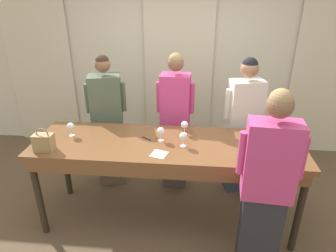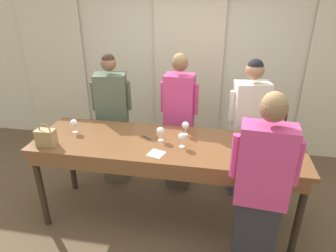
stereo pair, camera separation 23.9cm
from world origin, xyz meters
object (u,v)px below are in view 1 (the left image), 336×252
object	(u,v)px
handbag	(44,142)
wine_glass_center_left	(291,126)
wine_glass_center_right	(245,148)
wine_glass_center_mid	(183,137)
wine_glass_front_mid	(71,127)
guest_cream_sweater	(243,127)
host_pouring	(266,188)
guest_pink_top	(175,123)
tasting_bar	(167,152)
wine_glass_back_left	(161,131)
wine_bottle	(280,127)
wine_glass_front_right	(185,125)
wine_glass_front_left	(271,145)
guest_olive_jacket	(108,123)

from	to	relation	value
handbag	wine_glass_center_left	distance (m)	2.57
wine_glass_center_right	wine_glass_center_mid	bearing A→B (deg)	162.90
wine_glass_front_mid	guest_cream_sweater	bearing A→B (deg)	17.62
host_pouring	guest_pink_top	bearing A→B (deg)	123.83
tasting_bar	wine_glass_back_left	world-z (taller)	wine_glass_back_left
wine_glass_center_right	guest_pink_top	world-z (taller)	guest_pink_top
wine_glass_center_mid	host_pouring	size ratio (longest dim) A/B	0.08
wine_glass_center_mid	wine_glass_back_left	bearing A→B (deg)	157.35
wine_glass_center_left	wine_glass_back_left	world-z (taller)	same
wine_bottle	guest_cream_sweater	xyz separation A→B (m)	(-0.31, 0.44, -0.21)
wine_bottle	wine_glass_front_right	xyz separation A→B (m)	(-1.01, -0.02, -0.01)
wine_glass_front_left	wine_glass_center_left	world-z (taller)	same
wine_bottle	wine_glass_front_mid	distance (m)	2.24
guest_pink_top	wine_glass_front_right	bearing A→B (deg)	-73.46
wine_glass_front_right	guest_olive_jacket	bearing A→B (deg)	155.48
wine_glass_front_right	guest_pink_top	bearing A→B (deg)	106.54
wine_glass_center_right	wine_glass_front_mid	bearing A→B (deg)	170.45
handbag	wine_glass_center_right	distance (m)	1.94
wine_glass_back_left	guest_olive_jacket	world-z (taller)	guest_olive_jacket
tasting_bar	guest_cream_sweater	bearing A→B (deg)	38.64
wine_glass_center_right	guest_cream_sweater	distance (m)	0.94
wine_glass_center_right	host_pouring	distance (m)	0.44
wine_glass_front_right	tasting_bar	bearing A→B (deg)	-125.07
host_pouring	wine_glass_center_mid	bearing A→B (deg)	142.93
guest_olive_jacket	wine_glass_front_left	bearing A→B (deg)	-24.47
wine_glass_front_mid	wine_glass_center_mid	distance (m)	1.22
wine_glass_center_mid	guest_cream_sweater	world-z (taller)	guest_cream_sweater
tasting_bar	wine_glass_front_mid	size ratio (longest dim) A/B	18.25
wine_glass_center_left	guest_pink_top	bearing A→B (deg)	163.53
wine_glass_front_left	wine_glass_center_mid	world-z (taller)	same
tasting_bar	wine_glass_center_right	xyz separation A→B (m)	(0.75, -0.22, 0.21)
host_pouring	handbag	bearing A→B (deg)	170.79
wine_glass_back_left	guest_pink_top	bearing A→B (deg)	80.67
tasting_bar	guest_olive_jacket	bearing A→B (deg)	139.98
handbag	wine_glass_center_left	bearing A→B (deg)	12.74
wine_glass_center_right	guest_cream_sweater	xyz separation A→B (m)	(0.12, 0.91, -0.20)
wine_glass_center_left	wine_glass_back_left	xyz separation A→B (m)	(-1.38, -0.26, 0.00)
wine_glass_back_left	host_pouring	bearing A→B (deg)	-33.89
tasting_bar	handbag	distance (m)	1.23
wine_glass_front_right	wine_glass_center_right	xyz separation A→B (m)	(0.58, -0.46, 0.00)
wine_glass_front_right	guest_pink_top	distance (m)	0.51
wine_glass_front_left	wine_glass_front_mid	size ratio (longest dim) A/B	1.00
tasting_bar	guest_cream_sweater	world-z (taller)	guest_cream_sweater
handbag	wine_glass_center_mid	bearing A→B (deg)	8.80
wine_glass_front_mid	host_pouring	bearing A→B (deg)	-19.08
wine_glass_front_mid	handbag	bearing A→B (deg)	-112.80
wine_glass_front_left	host_pouring	size ratio (longest dim) A/B	0.08
wine_glass_center_left	guest_cream_sweater	xyz separation A→B (m)	(-0.44, 0.38, -0.20)
handbag	wine_glass_center_right	world-z (taller)	handbag
wine_glass_center_mid	wine_glass_front_right	bearing A→B (deg)	89.77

